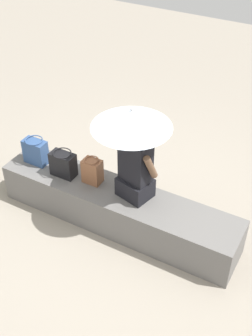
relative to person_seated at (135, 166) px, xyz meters
The scene contains 7 objects.
ground_plane 0.87m from the person_seated, 163.01° to the right, with size 14.00×14.00×0.00m, color #9E9384.
stone_bench 0.65m from the person_seated, 163.01° to the right, with size 2.79×0.56×0.46m, color slate.
person_seated is the anchor object (origin of this frame).
parasol 0.54m from the person_seated, 153.40° to the left, with size 0.81×0.81×1.04m.
handbag_black 0.91m from the person_seated, behind, with size 0.28×0.21×0.31m.
tote_bag_canvas 1.31m from the person_seated, behind, with size 0.28×0.21×0.32m.
shoulder_bag_spare 0.57m from the person_seated, behind, with size 0.21×0.16×0.30m.
Camera 1 is at (1.86, -3.13, 3.63)m, focal length 47.39 mm.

